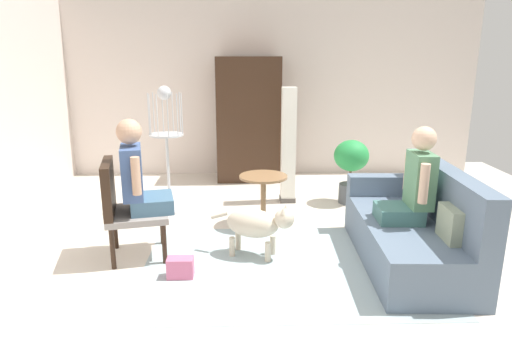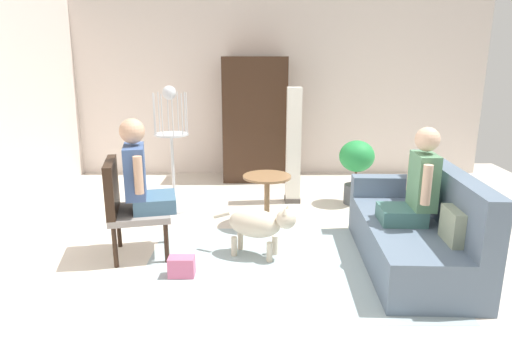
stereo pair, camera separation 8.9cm
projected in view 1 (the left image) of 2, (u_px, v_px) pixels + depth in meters
The scene contains 14 objects.
ground_plane at pixel (279, 261), 4.27m from camera, with size 7.95×7.95×0.00m, color beige.
back_wall at pixel (264, 88), 7.17m from camera, with size 6.68×0.12×2.73m, color silver.
area_rug at pixel (287, 266), 4.16m from camera, with size 2.62×1.88×0.01m, color #9EB2B7.
couch at pixel (414, 230), 4.20m from camera, with size 0.88×1.82×0.90m.
armchair at pixel (123, 203), 4.23m from camera, with size 0.67×0.67×0.94m.
person_on_couch at pixel (414, 184), 4.06m from camera, with size 0.47×0.50×0.87m.
person_on_armchair at pixel (138, 175), 4.20m from camera, with size 0.52×0.56×0.87m.
round_end_table at pixel (263, 191), 5.07m from camera, with size 0.53×0.53×0.59m.
dog at pixel (257, 224), 4.30m from camera, with size 0.79×0.43×0.53m.
bird_cage_stand at pixel (167, 146), 5.44m from camera, with size 0.41×0.41×1.53m.
potted_plant at pixel (351, 163), 5.83m from camera, with size 0.44×0.44×0.83m.
column_lamp at pixel (288, 146), 5.83m from camera, with size 0.20×0.20×1.49m.
armoire_cabinet at pixel (249, 120), 6.88m from camera, with size 0.95×0.56×1.85m, color #382316.
handbag at pixel (180, 268), 3.95m from camera, with size 0.23×0.14×0.18m, color #D8668C.
Camera 1 is at (-0.32, -3.91, 1.88)m, focal length 31.94 mm.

